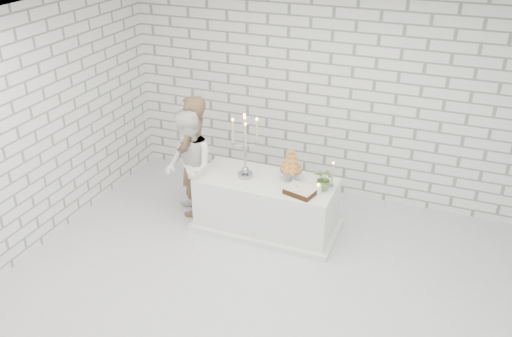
% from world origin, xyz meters
% --- Properties ---
extents(ground, '(6.00, 5.00, 0.01)m').
position_xyz_m(ground, '(0.00, 0.00, 0.00)').
color(ground, silver).
rests_on(ground, ground).
extents(ceiling, '(6.00, 5.00, 0.01)m').
position_xyz_m(ceiling, '(0.00, 0.00, 3.00)').
color(ceiling, white).
rests_on(ceiling, ground).
extents(wall_back, '(6.00, 0.01, 3.00)m').
position_xyz_m(wall_back, '(0.00, 2.50, 1.50)').
color(wall_back, white).
rests_on(wall_back, ground).
extents(wall_left, '(0.01, 5.00, 3.00)m').
position_xyz_m(wall_left, '(-3.00, 0.00, 1.50)').
color(wall_left, white).
rests_on(wall_left, ground).
extents(cake_table, '(1.80, 0.80, 0.75)m').
position_xyz_m(cake_table, '(-0.43, 1.17, 0.38)').
color(cake_table, white).
rests_on(cake_table, ground).
extents(groom, '(0.47, 0.67, 1.74)m').
position_xyz_m(groom, '(-1.51, 1.21, 0.87)').
color(groom, brown).
rests_on(groom, ground).
extents(bride, '(0.96, 0.98, 1.59)m').
position_xyz_m(bride, '(-1.49, 1.03, 0.80)').
color(bride, white).
rests_on(bride, ground).
extents(candelabra, '(0.44, 0.44, 0.85)m').
position_xyz_m(candelabra, '(-0.72, 1.14, 1.17)').
color(candelabra, '#93939D').
rests_on(candelabra, cake_table).
extents(croquembouche, '(0.38, 0.38, 0.46)m').
position_xyz_m(croquembouche, '(-0.14, 1.28, 0.98)').
color(croquembouche, '#B86E2F').
rests_on(croquembouche, cake_table).
extents(chocolate_cake, '(0.41, 0.34, 0.08)m').
position_xyz_m(chocolate_cake, '(0.09, 0.97, 0.79)').
color(chocolate_cake, black).
rests_on(chocolate_cake, cake_table).
extents(pillar_candle, '(0.08, 0.08, 0.12)m').
position_xyz_m(pillar_candle, '(0.29, 1.06, 0.81)').
color(pillar_candle, white).
rests_on(pillar_candle, cake_table).
extents(extra_taper, '(0.07, 0.07, 0.32)m').
position_xyz_m(extra_taper, '(0.40, 1.31, 0.91)').
color(extra_taper, '#C6B390').
rests_on(extra_taper, cake_table).
extents(flowers, '(0.34, 0.33, 0.30)m').
position_xyz_m(flowers, '(0.33, 1.18, 0.90)').
color(flowers, '#4F7335').
rests_on(flowers, cake_table).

